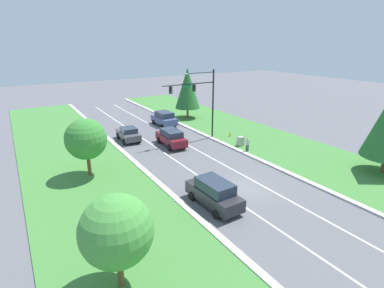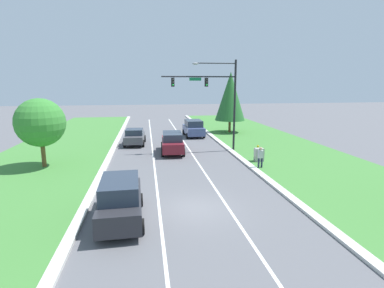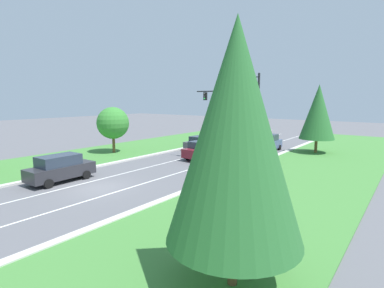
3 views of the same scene
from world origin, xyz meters
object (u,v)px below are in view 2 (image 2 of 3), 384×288
traffic_signal_mast (215,92)px  utility_cabinet (259,155)px  fire_hydrant (258,149)px  conifer_near_right_tree (230,96)px  charcoal_suv (121,199)px  slate_blue_suv (194,128)px  oak_near_left_tree (40,123)px  burgundy_suv (172,142)px  pedestrian (260,157)px  graphite_sedan (135,137)px

traffic_signal_mast → utility_cabinet: traffic_signal_mast is taller
fire_hydrant → conifer_near_right_tree: conifer_near_right_tree is taller
charcoal_suv → utility_cabinet: size_ratio=4.33×
slate_blue_suv → oak_near_left_tree: bearing=-139.4°
burgundy_suv → pedestrian: burgundy_suv is taller
graphite_sedan → fire_hydrant: graphite_sedan is taller
burgundy_suv → traffic_signal_mast: bearing=3.8°
utility_cabinet → slate_blue_suv: bearing=104.6°
graphite_sedan → burgundy_suv: bearing=-47.9°
traffic_signal_mast → graphite_sedan: size_ratio=1.89×
traffic_signal_mast → fire_hydrant: size_ratio=12.28×
oak_near_left_tree → burgundy_suv: bearing=18.9°
charcoal_suv → conifer_near_right_tree: 27.59m
pedestrian → oak_near_left_tree: (-16.49, 2.85, 2.58)m
conifer_near_right_tree → charcoal_suv: bearing=-116.6°
traffic_signal_mast → charcoal_suv: bearing=-119.2°
burgundy_suv → utility_cabinet: 8.17m
graphite_sedan → charcoal_suv: 18.31m
graphite_sedan → oak_near_left_tree: size_ratio=0.85×
traffic_signal_mast → slate_blue_suv: 9.78m
pedestrian → burgundy_suv: bearing=-51.2°
graphite_sedan → pedestrian: 14.64m
burgundy_suv → charcoal_suv: (-3.69, -13.84, 0.03)m
slate_blue_suv → fire_hydrant: (4.66, -9.69, -0.68)m
traffic_signal_mast → graphite_sedan: bearing=150.4°
pedestrian → conifer_near_right_tree: (2.37, 16.99, 3.87)m
pedestrian → fire_hydrant: pedestrian is taller
charcoal_suv → slate_blue_suv: bearing=70.8°
conifer_near_right_tree → slate_blue_suv: bearing=-159.4°
charcoal_suv → conifer_near_right_tree: conifer_near_right_tree is taller
conifer_near_right_tree → oak_near_left_tree: size_ratio=1.48×
burgundy_suv → slate_blue_suv: size_ratio=1.08×
pedestrian → oak_near_left_tree: bearing=-15.1°
burgundy_suv → charcoal_suv: charcoal_suv is taller
slate_blue_suv → fire_hydrant: bearing=-65.4°
graphite_sedan → utility_cabinet: size_ratio=3.89×
charcoal_suv → burgundy_suv: bearing=73.4°
traffic_signal_mast → burgundy_suv: size_ratio=1.67×
slate_blue_suv → utility_cabinet: size_ratio=4.09×
graphite_sedan → slate_blue_suv: bearing=33.8°
slate_blue_suv → oak_near_left_tree: (-13.70, -12.21, 2.49)m
traffic_signal_mast → slate_blue_suv: traffic_signal_mast is taller
slate_blue_suv → charcoal_suv: bearing=-108.6°
graphite_sedan → traffic_signal_mast: bearing=-26.6°
charcoal_suv → utility_cabinet: (10.50, 9.35, -0.47)m
pedestrian → slate_blue_suv: bearing=-84.8°
utility_cabinet → pedestrian: size_ratio=0.69×
conifer_near_right_tree → oak_near_left_tree: conifer_near_right_tree is taller
traffic_signal_mast → utility_cabinet: size_ratio=7.37×
traffic_signal_mast → conifer_near_right_tree: size_ratio=1.08×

